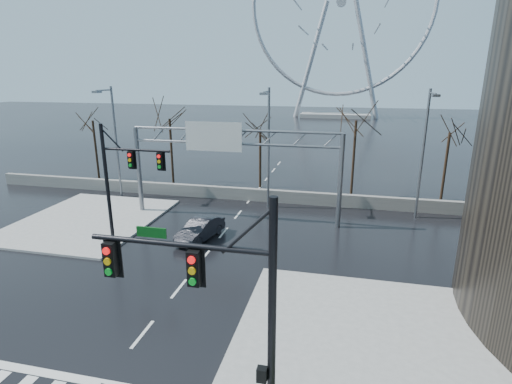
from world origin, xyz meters
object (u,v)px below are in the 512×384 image
(ferris_wheel, at_px, (341,10))
(car, at_px, (200,229))
(signal_mast_far, at_px, (121,173))
(signal_mast_near, at_px, (225,299))
(sign_gantry, at_px, (229,154))

(ferris_wheel, xyz_separation_m, car, (-6.22, -84.44, -25.42))
(signal_mast_far, height_order, car, signal_mast_far)
(signal_mast_near, distance_m, car, 16.46)
(signal_mast_near, bearing_deg, ferris_wheel, 90.08)
(signal_mast_far, xyz_separation_m, sign_gantry, (5.49, 6.00, 0.35))
(signal_mast_far, relative_size, ferris_wheel, 0.16)
(sign_gantry, distance_m, car, 6.32)
(car, bearing_deg, sign_gantry, 91.97)
(sign_gantry, height_order, ferris_wheel, ferris_wheel)
(signal_mast_near, relative_size, car, 1.84)
(signal_mast_near, distance_m, ferris_wheel, 101.29)
(signal_mast_far, relative_size, sign_gantry, 0.49)
(sign_gantry, xyz_separation_m, ferris_wheel, (5.38, 80.04, 20.95))
(signal_mast_near, distance_m, sign_gantry, 19.79)
(signal_mast_near, height_order, ferris_wheel, ferris_wheel)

